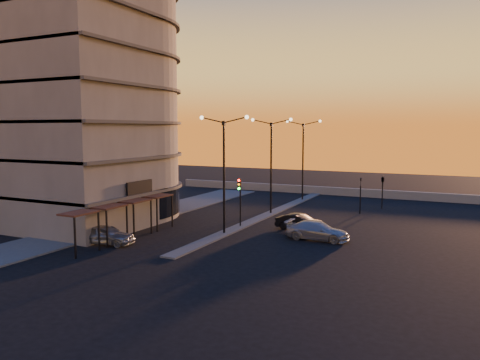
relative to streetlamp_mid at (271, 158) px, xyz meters
name	(u,v)px	position (x,y,z in m)	size (l,w,h in m)	color
ground	(224,234)	(0.00, -10.00, -5.59)	(120.00, 120.00, 0.00)	black
sidewalk_west	(148,215)	(-10.50, -6.00, -5.53)	(5.00, 40.00, 0.12)	#494947
median	(271,213)	(0.00, 0.00, -5.53)	(1.20, 36.00, 0.12)	#494947
parapet	(332,191)	(2.00, 16.00, -5.09)	(44.00, 0.50, 1.00)	slate
building	(88,91)	(-14.00, -9.97, 6.32)	(14.35, 17.08, 25.00)	#66605A
streetlamp_near	(224,165)	(0.00, -10.00, 0.00)	(4.32, 0.32, 9.51)	black
streetlamp_mid	(271,158)	(0.00, 0.00, 0.00)	(4.32, 0.32, 9.51)	black
streetlamp_far	(303,153)	(0.00, 10.00, 0.00)	(4.32, 0.32, 9.51)	black
traffic_light_main	(240,194)	(0.00, -7.13, -2.70)	(0.28, 0.44, 4.25)	black
signal_east_a	(360,195)	(8.00, 4.00, -3.66)	(0.13, 0.16, 3.60)	black
signal_east_b	(383,180)	(9.50, 8.00, -2.49)	(0.42, 1.99, 3.60)	black
car_hatchback	(106,235)	(-6.25, -16.73, -4.87)	(1.70, 4.23, 1.44)	#919497
car_sedan	(300,222)	(5.00, -5.89, -4.93)	(1.41, 4.04, 1.33)	black
car_wagon	(317,231)	(7.32, -8.61, -4.89)	(1.97, 4.85, 1.41)	#9D9FA4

